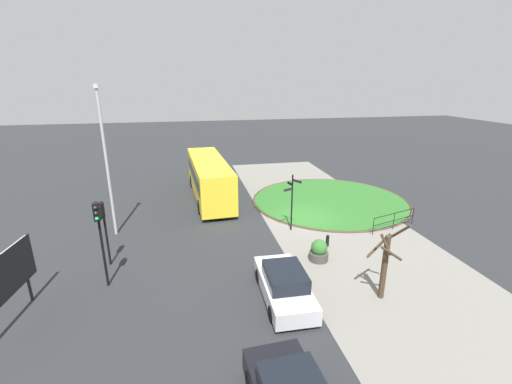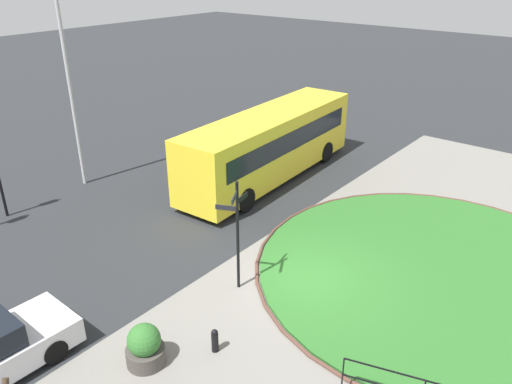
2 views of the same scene
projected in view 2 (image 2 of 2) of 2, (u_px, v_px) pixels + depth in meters
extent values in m
plane|color=#282B2D|center=(309.00, 280.00, 16.02)|extent=(120.00, 120.00, 0.00)
cube|color=gray|center=(354.00, 300.00, 15.09)|extent=(32.00, 8.74, 0.02)
cylinder|color=#2D6B28|center=(438.00, 272.00, 16.33)|extent=(11.58, 11.58, 0.10)
torus|color=brown|center=(438.00, 272.00, 16.33)|extent=(11.89, 11.89, 0.11)
cylinder|color=black|center=(238.00, 238.00, 14.93)|extent=(0.09, 0.09, 3.51)
sphere|color=black|center=(237.00, 183.00, 14.16)|extent=(0.10, 0.10, 0.10)
cube|color=black|center=(234.00, 198.00, 13.96)|extent=(0.58, 0.36, 0.15)
cube|color=black|center=(243.00, 198.00, 14.68)|extent=(0.56, 0.15, 0.15)
cube|color=black|center=(226.00, 208.00, 14.59)|extent=(0.30, 0.57, 0.15)
cylinder|color=black|center=(215.00, 342.00, 13.02)|extent=(0.19, 0.19, 0.58)
sphere|color=black|center=(215.00, 333.00, 12.88)|extent=(0.18, 0.18, 0.18)
cube|color=black|center=(426.00, 381.00, 10.82)|extent=(1.08, 3.41, 0.03)
cylinder|color=black|center=(342.00, 376.00, 11.65)|extent=(0.04, 0.04, 1.08)
cube|color=yellow|center=(269.00, 144.00, 22.69)|extent=(10.56, 3.01, 2.78)
cube|color=black|center=(248.00, 130.00, 23.16)|extent=(9.18, 0.55, 0.88)
cube|color=black|center=(293.00, 141.00, 21.88)|extent=(9.18, 0.55, 0.88)
cube|color=black|center=(326.00, 114.00, 26.47)|extent=(0.13, 1.98, 1.10)
cube|color=black|center=(327.00, 94.00, 26.03)|extent=(0.10, 1.33, 0.28)
cylinder|color=black|center=(288.00, 143.00, 26.22)|extent=(1.02, 0.36, 1.00)
cylinder|color=black|center=(325.00, 152.00, 25.05)|extent=(1.02, 0.36, 1.00)
cylinder|color=black|center=(203.00, 186.00, 21.31)|extent=(1.02, 0.36, 1.00)
cylinder|color=black|center=(245.00, 200.00, 20.14)|extent=(1.02, 0.36, 1.00)
cube|color=#EAEACC|center=(56.00, 306.00, 13.97)|extent=(0.02, 0.20, 0.12)
cube|color=#EAEACC|center=(77.00, 322.00, 13.34)|extent=(0.02, 0.20, 0.12)
cylinder|color=black|center=(23.00, 324.00, 13.64)|extent=(0.64, 0.23, 0.64)
cylinder|color=black|center=(55.00, 351.00, 12.69)|extent=(0.64, 0.23, 0.64)
cylinder|color=#B7B7BC|center=(70.00, 90.00, 21.04)|extent=(0.16, 0.16, 8.51)
cylinder|color=#47423D|center=(146.00, 356.00, 12.67)|extent=(0.99, 0.99, 0.47)
sphere|color=#33702D|center=(144.00, 340.00, 12.45)|extent=(0.84, 0.84, 0.84)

